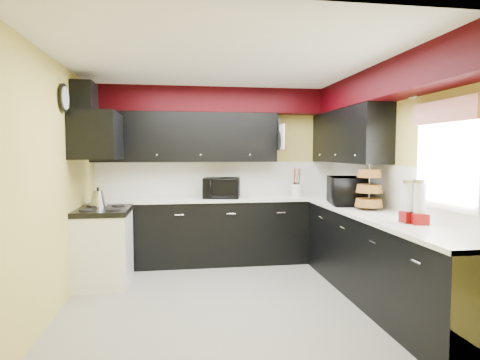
# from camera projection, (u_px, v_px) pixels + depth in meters

# --- Properties ---
(ground) EXTENTS (3.60, 3.60, 0.00)m
(ground) POSITION_uv_depth(u_px,v_px,m) (236.00, 300.00, 4.32)
(ground) COLOR gray
(ground) RESTS_ON ground
(wall_back) EXTENTS (3.60, 0.06, 2.50)m
(wall_back) POSITION_uv_depth(u_px,v_px,m) (220.00, 175.00, 6.01)
(wall_back) COLOR #E0C666
(wall_back) RESTS_ON ground
(wall_right) EXTENTS (0.06, 3.60, 2.50)m
(wall_right) POSITION_uv_depth(u_px,v_px,m) (395.00, 182.00, 4.50)
(wall_right) COLOR #E0C666
(wall_right) RESTS_ON ground
(wall_left) EXTENTS (0.06, 3.60, 2.50)m
(wall_left) POSITION_uv_depth(u_px,v_px,m) (56.00, 186.00, 3.97)
(wall_left) COLOR #E0C666
(wall_left) RESTS_ON ground
(ceiling) EXTENTS (3.60, 3.60, 0.06)m
(ceiling) POSITION_uv_depth(u_px,v_px,m) (236.00, 64.00, 4.14)
(ceiling) COLOR white
(ceiling) RESTS_ON wall_back
(cab_back) EXTENTS (3.60, 0.60, 0.90)m
(cab_back) POSITION_uv_depth(u_px,v_px,m) (222.00, 231.00, 5.77)
(cab_back) COLOR black
(cab_back) RESTS_ON ground
(cab_right) EXTENTS (0.60, 3.00, 0.90)m
(cab_right) POSITION_uv_depth(u_px,v_px,m) (381.00, 261.00, 4.21)
(cab_right) COLOR black
(cab_right) RESTS_ON ground
(counter_back) EXTENTS (3.62, 0.64, 0.04)m
(counter_back) POSITION_uv_depth(u_px,v_px,m) (222.00, 199.00, 5.73)
(counter_back) COLOR white
(counter_back) RESTS_ON cab_back
(counter_right) EXTENTS (0.64, 3.02, 0.04)m
(counter_right) POSITION_uv_depth(u_px,v_px,m) (382.00, 216.00, 4.18)
(counter_right) COLOR white
(counter_right) RESTS_ON cab_right
(splash_back) EXTENTS (3.60, 0.02, 0.50)m
(splash_back) POSITION_uv_depth(u_px,v_px,m) (220.00, 179.00, 6.00)
(splash_back) COLOR white
(splash_back) RESTS_ON counter_back
(splash_right) EXTENTS (0.02, 3.60, 0.50)m
(splash_right) POSITION_uv_depth(u_px,v_px,m) (394.00, 188.00, 4.50)
(splash_right) COLOR white
(splash_right) RESTS_ON counter_right
(upper_back) EXTENTS (2.60, 0.35, 0.70)m
(upper_back) POSITION_uv_depth(u_px,v_px,m) (186.00, 137.00, 5.72)
(upper_back) COLOR black
(upper_back) RESTS_ON wall_back
(upper_right) EXTENTS (0.35, 1.80, 0.70)m
(upper_right) POSITION_uv_depth(u_px,v_px,m) (348.00, 136.00, 5.32)
(upper_right) COLOR black
(upper_right) RESTS_ON wall_right
(soffit_back) EXTENTS (3.60, 0.36, 0.35)m
(soffit_back) POSITION_uv_depth(u_px,v_px,m) (221.00, 101.00, 5.76)
(soffit_back) COLOR black
(soffit_back) RESTS_ON wall_back
(soffit_right) EXTENTS (0.36, 3.24, 0.35)m
(soffit_right) POSITION_uv_depth(u_px,v_px,m) (391.00, 82.00, 4.22)
(soffit_right) COLOR black
(soffit_right) RESTS_ON wall_right
(stove) EXTENTS (0.60, 0.75, 0.86)m
(stove) POSITION_uv_depth(u_px,v_px,m) (104.00, 249.00, 4.81)
(stove) COLOR white
(stove) RESTS_ON ground
(cooktop) EXTENTS (0.62, 0.77, 0.06)m
(cooktop) POSITION_uv_depth(u_px,v_px,m) (103.00, 211.00, 4.78)
(cooktop) COLOR black
(cooktop) RESTS_ON stove
(hood) EXTENTS (0.50, 0.78, 0.55)m
(hood) POSITION_uv_depth(u_px,v_px,m) (97.00, 136.00, 4.71)
(hood) COLOR black
(hood) RESTS_ON wall_left
(hood_duct) EXTENTS (0.24, 0.40, 0.40)m
(hood_duct) POSITION_uv_depth(u_px,v_px,m) (84.00, 100.00, 4.66)
(hood_duct) COLOR black
(hood_duct) RESTS_ON wall_left
(window) EXTENTS (0.03, 0.86, 0.96)m
(window) POSITION_uv_depth(u_px,v_px,m) (447.00, 157.00, 3.59)
(window) COLOR white
(window) RESTS_ON wall_right
(valance) EXTENTS (0.04, 0.88, 0.20)m
(valance) POSITION_uv_depth(u_px,v_px,m) (443.00, 111.00, 3.55)
(valance) COLOR red
(valance) RESTS_ON wall_right
(pan_top) EXTENTS (0.03, 0.22, 0.40)m
(pan_top) POSITION_uv_depth(u_px,v_px,m) (277.00, 124.00, 5.83)
(pan_top) COLOR black
(pan_top) RESTS_ON upper_back
(pan_mid) EXTENTS (0.03, 0.28, 0.46)m
(pan_mid) POSITION_uv_depth(u_px,v_px,m) (279.00, 141.00, 5.72)
(pan_mid) COLOR black
(pan_mid) RESTS_ON upper_back
(pan_low) EXTENTS (0.03, 0.24, 0.42)m
(pan_low) POSITION_uv_depth(u_px,v_px,m) (275.00, 143.00, 5.98)
(pan_low) COLOR black
(pan_low) RESTS_ON upper_back
(cut_board) EXTENTS (0.03, 0.26, 0.35)m
(cut_board) POSITION_uv_depth(u_px,v_px,m) (282.00, 137.00, 5.60)
(cut_board) COLOR white
(cut_board) RESTS_ON upper_back
(baskets) EXTENTS (0.27, 0.27, 0.50)m
(baskets) POSITION_uv_depth(u_px,v_px,m) (369.00, 188.00, 4.51)
(baskets) COLOR brown
(baskets) RESTS_ON upper_right
(clock) EXTENTS (0.03, 0.30, 0.30)m
(clock) POSITION_uv_depth(u_px,v_px,m) (64.00, 98.00, 4.15)
(clock) COLOR black
(clock) RESTS_ON wall_left
(deco_plate) EXTENTS (0.03, 0.24, 0.24)m
(deco_plate) POSITION_uv_depth(u_px,v_px,m) (413.00, 87.00, 4.08)
(deco_plate) COLOR white
(deco_plate) RESTS_ON wall_right
(toaster_oven) EXTENTS (0.57, 0.51, 0.29)m
(toaster_oven) POSITION_uv_depth(u_px,v_px,m) (222.00, 188.00, 5.66)
(toaster_oven) COLOR black
(toaster_oven) RESTS_ON counter_back
(microwave) EXTENTS (0.54, 0.69, 0.34)m
(microwave) POSITION_uv_depth(u_px,v_px,m) (348.00, 191.00, 4.97)
(microwave) COLOR black
(microwave) RESTS_ON counter_right
(utensil_crock) EXTENTS (0.22, 0.22, 0.18)m
(utensil_crock) POSITION_uv_depth(u_px,v_px,m) (297.00, 190.00, 5.85)
(utensil_crock) COLOR silver
(utensil_crock) RESTS_ON counter_back
(knife_block) EXTENTS (0.09, 0.13, 0.19)m
(knife_block) POSITION_uv_depth(u_px,v_px,m) (296.00, 190.00, 5.87)
(knife_block) COLOR black
(knife_block) RESTS_ON counter_back
(kettle) EXTENTS (0.27, 0.27, 0.19)m
(kettle) POSITION_uv_depth(u_px,v_px,m) (98.00, 198.00, 4.97)
(kettle) COLOR #ABABB0
(kettle) RESTS_ON cooktop
(dispenser_a) EXTENTS (0.17, 0.17, 0.37)m
(dispenser_a) POSITION_uv_depth(u_px,v_px,m) (420.00, 204.00, 3.59)
(dispenser_a) COLOR #6F0E05
(dispenser_a) RESTS_ON counter_right
(dispenser_b) EXTENTS (0.13, 0.13, 0.36)m
(dispenser_b) POSITION_uv_depth(u_px,v_px,m) (409.00, 203.00, 3.68)
(dispenser_b) COLOR #65030B
(dispenser_b) RESTS_ON counter_right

